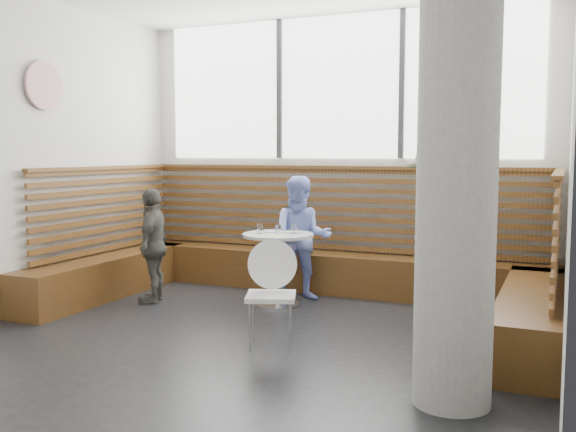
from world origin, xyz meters
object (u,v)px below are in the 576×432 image
at_px(concrete_column, 457,156).
at_px(adult_man, 439,232).
at_px(cafe_table, 278,254).
at_px(cafe_chair, 274,285).
at_px(child_left, 153,245).
at_px(child_back, 302,238).

relative_size(concrete_column, adult_man, 1.86).
bearing_deg(cafe_table, adult_man, 1.42).
bearing_deg(cafe_chair, concrete_column, -44.66).
bearing_deg(adult_man, child_left, 90.49).
relative_size(concrete_column, cafe_chair, 3.64).
bearing_deg(child_left, adult_man, 79.91).
xyz_separation_m(concrete_column, child_back, (-2.01, 2.34, -0.92)).
distance_m(child_back, child_left, 1.61).
bearing_deg(cafe_chair, child_left, 132.91).
relative_size(cafe_table, cafe_chair, 0.87).
distance_m(cafe_table, adult_man, 1.69).
height_order(cafe_table, child_back, child_back).
height_order(concrete_column, child_left, concrete_column).
height_order(adult_man, child_left, adult_man).
bearing_deg(child_left, concrete_column, 47.06).
bearing_deg(child_left, cafe_table, 87.72).
xyz_separation_m(cafe_table, adult_man, (1.66, 0.04, 0.31)).
height_order(cafe_chair, child_back, child_back).
xyz_separation_m(cafe_table, child_left, (-1.32, -0.37, 0.07)).
bearing_deg(concrete_column, adult_man, 103.01).
distance_m(cafe_chair, child_back, 1.71).
xyz_separation_m(cafe_table, cafe_chair, (0.55, -1.28, -0.04)).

